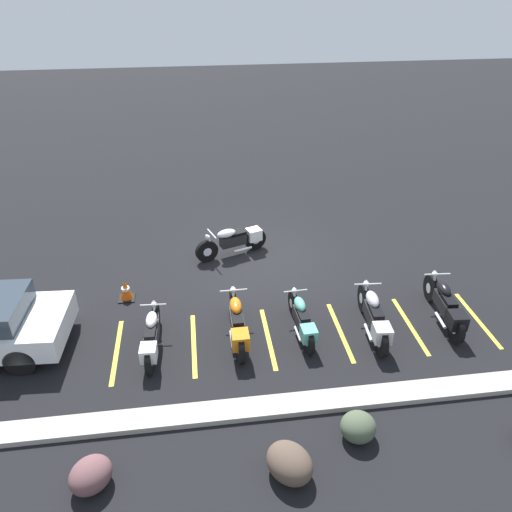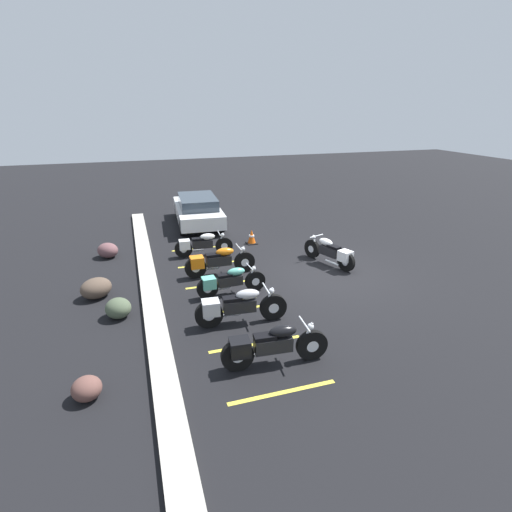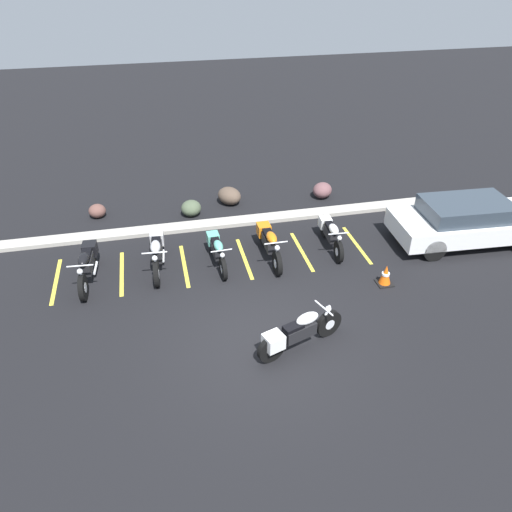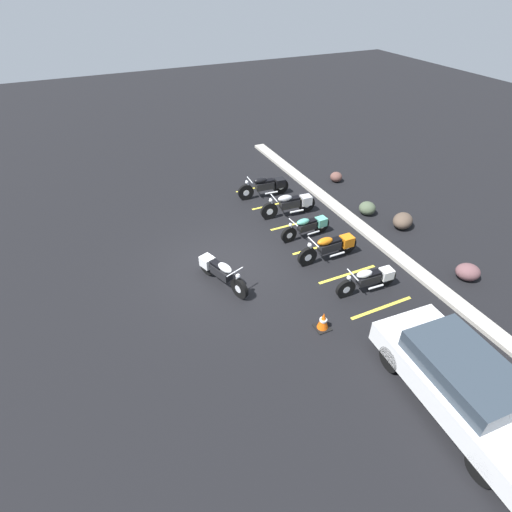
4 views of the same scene
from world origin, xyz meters
name	(u,v)px [view 3 (image 3 of 4)]	position (x,y,z in m)	size (l,w,h in m)	color
ground	(262,340)	(0.00, 0.00, 0.00)	(60.00, 60.00, 0.00)	black
motorcycle_white_featured	(297,333)	(0.65, -0.43, 0.45)	(2.07, 0.95, 0.85)	black
parked_bike_0	(87,263)	(-3.85, 3.30, 0.46)	(0.62, 2.22, 0.87)	black
parked_bike_1	(157,251)	(-2.07, 3.50, 0.47)	(0.63, 2.24, 0.88)	black
parked_bike_2	(217,249)	(-0.48, 3.32, 0.41)	(0.55, 1.97, 0.78)	black
parked_bike_3	(269,242)	(0.97, 3.32, 0.46)	(0.62, 2.21, 0.87)	black
parked_bike_4	(331,233)	(2.81, 3.47, 0.42)	(0.57, 2.03, 0.80)	black
car_white	(467,221)	(6.71, 2.88, 0.68)	(4.40, 2.04, 1.29)	black
concrete_curb	(223,223)	(0.00, 5.39, 0.06)	(18.00, 0.50, 0.12)	#A8A399
landscape_rock_0	(229,196)	(0.47, 6.79, 0.28)	(0.85, 0.68, 0.56)	brown
landscape_rock_1	(191,208)	(-0.87, 6.22, 0.25)	(0.64, 0.62, 0.51)	#47533E
landscape_rock_2	(97,211)	(-3.78, 6.75, 0.22)	(0.53, 0.53, 0.43)	brown
landscape_rock_3	(322,190)	(3.64, 6.57, 0.26)	(0.72, 0.63, 0.51)	brown
traffic_cone	(385,275)	(3.55, 1.40, 0.25)	(0.40, 0.40, 0.55)	black
stall_line_0	(56,281)	(-4.71, 3.35, 0.00)	(0.10, 2.10, 0.00)	gold
stall_line_1	(122,273)	(-3.05, 3.35, 0.00)	(0.10, 2.10, 0.00)	gold
stall_line_2	(184,266)	(-1.38, 3.35, 0.00)	(0.10, 2.10, 0.00)	gold
stall_line_3	(244,258)	(0.28, 3.35, 0.00)	(0.10, 2.10, 0.00)	gold
stall_line_4	(302,251)	(1.94, 3.35, 0.00)	(0.10, 2.10, 0.00)	gold
stall_line_5	(357,245)	(3.60, 3.35, 0.00)	(0.10, 2.10, 0.00)	gold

